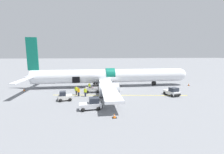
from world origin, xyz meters
name	(u,v)px	position (x,y,z in m)	size (l,w,h in m)	color
ground_plane	(114,89)	(0.00, 0.00, 0.00)	(500.00, 500.00, 0.00)	slate
apron_marking_line	(120,95)	(0.37, -5.57, 0.00)	(25.75, 3.81, 0.01)	yellow
airplane	(108,76)	(-1.23, 2.49, 2.51)	(39.37, 35.41, 11.51)	white
baggage_tug_lead	(65,97)	(-9.60, -7.54, 0.67)	(2.53, 2.18, 1.60)	silver
baggage_tug_mid	(91,105)	(-5.02, -12.37, 0.71)	(3.35, 1.98, 1.68)	silver
baggage_tug_rear	(172,92)	(10.27, -6.94, 0.70)	(2.59, 3.29, 1.60)	white
baggage_cart_loading	(93,90)	(-4.82, -2.73, 0.56)	(3.89, 1.86, 1.13)	silver
ground_crew_loader_a	(79,92)	(-7.46, -5.27, 0.88)	(0.54, 0.54, 1.68)	#1E2338
ground_crew_loader_b	(112,86)	(-0.48, -0.88, 0.83)	(0.50, 0.52, 1.59)	#1E2338
ground_crew_driver	(104,87)	(-2.33, -1.65, 0.93)	(0.44, 0.61, 1.77)	#1E2338
ground_crew_supervisor	(85,92)	(-6.21, -5.55, 0.88)	(0.58, 0.40, 1.68)	#1E2338
ground_crew_helper	(89,86)	(-5.56, -0.19, 0.81)	(0.53, 0.45, 1.54)	#2D2D33
ground_crew_marshal	(76,90)	(-7.98, -4.23, 0.92)	(0.61, 0.44, 1.76)	#2D2D33
suitcase_on_tarmac_upright	(104,91)	(-2.56, -3.74, 0.38)	(0.51, 0.38, 0.86)	olive
safety_cone_nose	(189,84)	(19.09, 0.92, 0.31)	(0.47, 0.47, 0.67)	black
safety_cone_engine_left	(114,116)	(-2.17, -15.65, 0.26)	(0.56, 0.56, 0.57)	black
safety_cone_wingtip	(116,95)	(-0.42, -6.17, 0.31)	(0.56, 0.56, 0.66)	black
safety_cone_tail	(24,90)	(-19.47, 0.26, 0.28)	(0.47, 0.47, 0.61)	black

